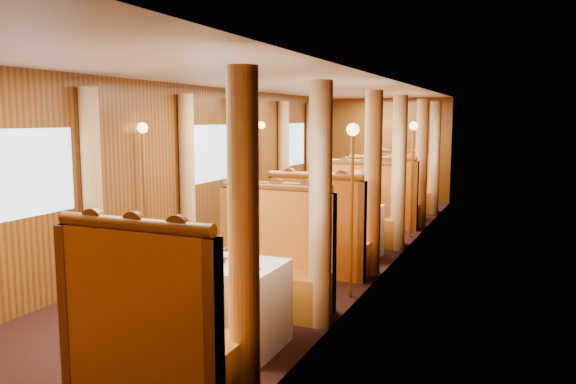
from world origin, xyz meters
The scene contains 47 objects.
floor centered at (0.00, 0.00, 0.00)m, with size 3.00×12.00×0.01m, color black, non-canonical shape.
ceiling centered at (0.00, 0.00, 2.50)m, with size 3.00×12.00×0.01m, color silver, non-canonical shape.
wall_far centered at (0.00, 6.00, 1.25)m, with size 3.00×2.50×0.01m, color brown, non-canonical shape.
wall_left centered at (-1.50, 0.00, 1.25)m, with size 12.00×2.50×0.01m, color brown, non-canonical shape.
wall_right centered at (1.50, 0.00, 1.25)m, with size 12.00×2.50×0.01m, color brown, non-canonical shape.
doorway_far centered at (0.00, 5.97, 1.00)m, with size 0.80×0.04×2.00m, color brown.
table_near centered at (0.75, -3.50, 0.38)m, with size 1.05×0.72×0.75m, color white.
banquette_near_fwd centered at (0.75, -4.51, 0.42)m, with size 1.30×0.55×1.34m.
banquette_near_aft centered at (0.75, -2.49, 0.42)m, with size 1.30×0.55×1.34m.
table_mid centered at (0.75, 0.00, 0.38)m, with size 1.05×0.72×0.75m, color white.
banquette_mid_fwd centered at (0.75, -1.01, 0.42)m, with size 1.30×0.55×1.34m.
banquette_mid_aft centered at (0.75, 1.01, 0.42)m, with size 1.30×0.55×1.34m.
table_far centered at (0.75, 3.50, 0.38)m, with size 1.05×0.72×0.75m, color white.
banquette_far_fwd centered at (0.75, 2.49, 0.42)m, with size 1.30×0.55×1.34m.
banquette_far_aft centered at (0.75, 4.51, 0.42)m, with size 1.30×0.55×1.34m.
tea_tray centered at (0.63, -3.55, 0.76)m, with size 0.34×0.26×0.01m, color silver.
teapot_left centered at (0.56, -3.64, 0.81)m, with size 0.16×0.12×0.13m, color silver, non-canonical shape.
teapot_right centered at (0.69, -3.59, 0.81)m, with size 0.14×0.10×0.11m, color silver, non-canonical shape.
teapot_back centered at (0.63, -3.40, 0.81)m, with size 0.16×0.12×0.13m, color silver, non-canonical shape.
fruit_plate centered at (1.06, -3.58, 0.77)m, with size 0.23×0.23×0.05m.
cup_inboard centered at (0.33, -3.38, 0.86)m, with size 0.08×0.08×0.26m.
cup_outboard centered at (0.44, -3.29, 0.86)m, with size 0.08×0.08×0.26m.
rose_vase_mid centered at (0.78, -0.01, 0.93)m, with size 0.06×0.06×0.36m.
rose_vase_far centered at (0.78, 3.53, 0.93)m, with size 0.06×0.06×0.36m.
window_left_near centered at (-1.49, -3.50, 1.45)m, with size 1.20×0.90×0.01m, color #96ADCE, non-canonical shape.
curtain_left_near_b centered at (-1.38, -2.72, 1.18)m, with size 0.22×0.22×2.35m, color #E5B275.
window_right_near centered at (1.49, -3.50, 1.45)m, with size 1.20×0.90×0.01m, color #96ADCE, non-canonical shape.
curtain_right_near_a centered at (1.38, -4.28, 1.18)m, with size 0.22×0.22×2.35m, color #E5B275.
curtain_right_near_b centered at (1.38, -2.72, 1.18)m, with size 0.22×0.22×2.35m, color #E5B275.
window_left_mid centered at (-1.49, 0.00, 1.45)m, with size 1.20×0.90×0.01m, color #96ADCE, non-canonical shape.
curtain_left_mid_a centered at (-1.38, -0.78, 1.18)m, with size 0.22×0.22×2.35m, color #E5B275.
curtain_left_mid_b centered at (-1.38, 0.78, 1.18)m, with size 0.22×0.22×2.35m, color #E5B275.
window_right_mid centered at (1.49, 0.00, 1.45)m, with size 1.20×0.90×0.01m, color #96ADCE, non-canonical shape.
curtain_right_mid_a centered at (1.38, -0.78, 1.18)m, with size 0.22×0.22×2.35m, color #E5B275.
curtain_right_mid_b centered at (1.38, 0.78, 1.18)m, with size 0.22×0.22×2.35m, color #E5B275.
window_left_far centered at (-1.49, 3.50, 1.45)m, with size 1.20×0.90×0.01m, color #96ADCE, non-canonical shape.
curtain_left_far_a centered at (-1.38, 2.72, 1.18)m, with size 0.22×0.22×2.35m, color #E5B275.
curtain_left_far_b centered at (-1.38, 4.28, 1.18)m, with size 0.22×0.22×2.35m, color #E5B275.
window_right_far centered at (1.49, 3.50, 1.45)m, with size 1.20×0.90×0.01m, color #96ADCE, non-canonical shape.
curtain_right_far_a centered at (1.38, 2.72, 1.18)m, with size 0.22×0.22×2.35m, color #E5B275.
curtain_right_far_b centered at (1.38, 4.28, 1.18)m, with size 0.22×0.22×2.35m, color #E5B275.
sconce_left_fore centered at (-1.40, -1.75, 1.38)m, with size 0.14×0.14×1.95m.
sconce_right_fore centered at (1.40, -1.75, 1.38)m, with size 0.14×0.14×1.95m.
sconce_left_aft centered at (-1.40, 1.75, 1.38)m, with size 0.14×0.14×1.95m.
sconce_right_aft centered at (1.40, 1.75, 1.38)m, with size 0.14×0.14×1.95m.
steward centered at (-0.89, 0.20, 0.82)m, with size 0.60×0.39×1.64m, color navy.
passenger centered at (0.75, 0.72, 0.74)m, with size 0.40×0.44×0.76m.
Camera 1 is at (3.16, -7.67, 1.99)m, focal length 35.00 mm.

